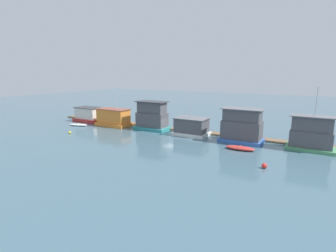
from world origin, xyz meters
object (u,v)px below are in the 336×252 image
Objects in this scene: houseboat_red at (89,115)px; dinghy_red at (240,148)px; houseboat_teal at (152,117)px; houseboat_green at (311,135)px; houseboat_blue at (242,126)px; dinghy_white at (78,125)px; buoy_yellow at (70,132)px; houseboat_white at (191,127)px; houseboat_orange at (113,118)px; buoy_red at (264,166)px.

houseboat_red is 35.34m from dinghy_red.
houseboat_green is at bearing -0.34° from houseboat_teal.
houseboat_green reaches higher than houseboat_blue.
buoy_yellow reaches higher than dinghy_white.
houseboat_blue is at bearing -1.82° from houseboat_white.
dinghy_white is (-41.58, -4.54, -2.00)m from houseboat_green.
houseboat_teal is at bearing 17.44° from dinghy_white.
houseboat_orange reaches higher than houseboat_white.
buoy_yellow is at bearing -169.46° from dinghy_red.
houseboat_red is 40.79m from buoy_red.
houseboat_orange is at bearing 30.24° from dinghy_white.
dinghy_red is at bearing 10.54° from buoy_yellow.
buoy_red is at bearing -9.33° from dinghy_white.
houseboat_white reaches higher than houseboat_red.
buoy_red is at bearing -53.25° from dinghy_red.
houseboat_white is at bearing 27.71° from buoy_yellow.
houseboat_red reaches higher than buoy_yellow.
houseboat_white is at bearing -2.71° from houseboat_teal.
houseboat_white is 18.16m from houseboat_green.
houseboat_white is 23.86m from dinghy_white.
houseboat_teal reaches higher than dinghy_red.
buoy_red is (22.52, -10.86, -2.13)m from houseboat_teal.
dinghy_red is at bearing -76.62° from houseboat_blue.
houseboat_white is 12.68× the size of buoy_yellow.
houseboat_red is 0.72× the size of houseboat_green.
houseboat_green is (43.38, -0.19, 0.72)m from houseboat_red.
houseboat_teal reaches higher than buoy_red.
houseboat_teal is 14.14× the size of buoy_yellow.
buoy_red is (33.11, -0.46, 0.07)m from buoy_yellow.
buoy_yellow is at bearing -152.29° from houseboat_white.
houseboat_orange is 15.43× the size of buoy_yellow.
houseboat_orange is 1.09× the size of houseboat_teal.
buoy_red is at bearing -25.74° from houseboat_teal.
dinghy_red is at bearing -25.56° from houseboat_white.
houseboat_teal is at bearing 177.29° from houseboat_white.
houseboat_red is 10.43× the size of buoy_red.
houseboat_teal is 0.74× the size of houseboat_green.
houseboat_teal is 10.67× the size of buoy_red.
houseboat_green reaches higher than houseboat_teal.
houseboat_orange is at bearing 171.52° from dinghy_red.
houseboat_orange is at bearing -179.19° from houseboat_blue.
houseboat_orange is 1.22× the size of houseboat_white.
buoy_yellow is at bearing -135.49° from houseboat_teal.
houseboat_red is at bearing 179.74° from houseboat_green.
houseboat_teal is 25.10m from buoy_red.
houseboat_white reaches higher than dinghy_white.
houseboat_blue reaches higher than dinghy_red.
houseboat_red is at bearing 172.41° from houseboat_orange.
houseboat_orange is (8.08, -1.08, 0.18)m from houseboat_red.
houseboat_orange is at bearing 78.59° from buoy_yellow.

